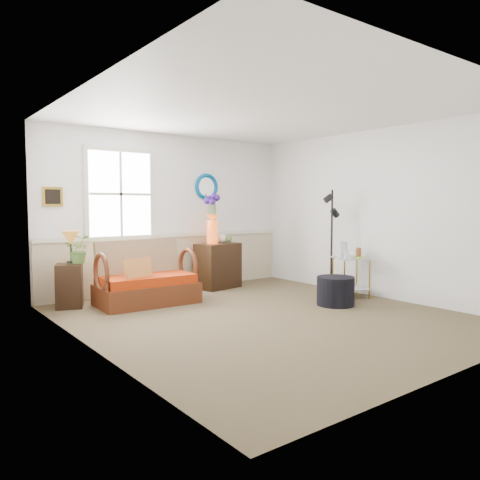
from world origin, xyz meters
TOP-DOWN VIEW (x-y plane):
  - floor at (0.00, 0.00)m, footprint 4.50×5.00m
  - ceiling at (0.00, 0.00)m, footprint 4.50×5.00m
  - walls at (0.00, 0.00)m, footprint 4.51×5.01m
  - wainscot at (0.00, 2.48)m, footprint 4.46×0.02m
  - chair_rail at (0.00, 2.47)m, footprint 4.46×0.04m
  - window at (-0.90, 2.47)m, footprint 1.14×0.06m
  - picture at (-1.92, 2.48)m, footprint 0.28×0.03m
  - mirror at (0.70, 2.48)m, footprint 0.47×0.07m
  - loveseat at (-0.87, 1.65)m, footprint 1.42×0.85m
  - throw_pillow at (-1.04, 1.55)m, footprint 0.41×0.16m
  - lamp_stand at (-1.84, 2.08)m, footprint 0.45×0.45m
  - table_lamp at (-1.80, 2.10)m, footprint 0.31×0.31m
  - potted_plant at (-1.70, 2.06)m, footprint 0.49×0.51m
  - cabinet at (0.70, 2.12)m, footprint 0.78×0.57m
  - flower_vase at (0.60, 2.14)m, footprint 0.28×0.28m
  - side_table at (1.89, 0.21)m, footprint 0.65×0.65m
  - tabletop_items at (1.93, 0.24)m, footprint 0.51×0.51m
  - floor_lamp at (1.89, 0.61)m, footprint 0.32×0.32m
  - ottoman at (1.24, -0.05)m, footprint 0.63×0.63m

SIDE VIEW (x-z plane):
  - floor at x=0.00m, z-range -0.01..0.01m
  - ottoman at x=1.24m, z-range 0.00..0.41m
  - lamp_stand at x=-1.84m, z-range 0.00..0.61m
  - side_table at x=1.89m, z-range 0.00..0.62m
  - cabinet at x=0.70m, z-range 0.00..0.77m
  - wainscot at x=0.00m, z-range 0.00..0.90m
  - loveseat at x=-0.87m, z-range 0.00..0.91m
  - throw_pillow at x=-1.04m, z-range 0.30..0.69m
  - tabletop_items at x=1.93m, z-range 0.62..0.87m
  - potted_plant at x=-1.70m, z-range 0.61..0.92m
  - floor_lamp at x=1.89m, z-range 0.00..1.67m
  - table_lamp at x=-1.80m, z-range 0.61..1.07m
  - chair_rail at x=0.00m, z-range 0.89..0.95m
  - flower_vase at x=0.60m, z-range 0.77..1.60m
  - walls at x=0.00m, z-range 0.00..2.60m
  - picture at x=-1.92m, z-range 1.41..1.69m
  - window at x=-0.90m, z-range 0.88..2.32m
  - mirror at x=0.70m, z-range 1.51..1.99m
  - ceiling at x=0.00m, z-range 2.60..2.60m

